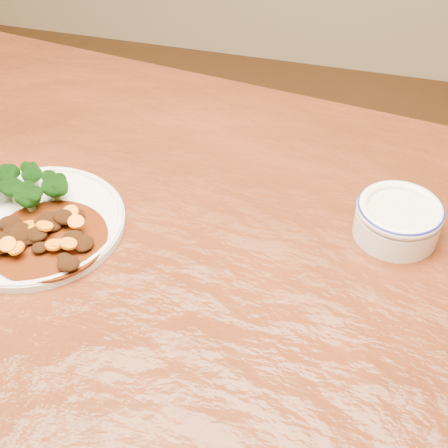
# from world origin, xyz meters

# --- Properties ---
(dining_table) EXTENTS (1.61, 1.09, 0.75)m
(dining_table) POSITION_xyz_m (-0.00, 0.00, 0.67)
(dining_table) COLOR #5A230F
(dining_table) RESTS_ON ground
(dinner_plate) EXTENTS (0.25, 0.25, 0.02)m
(dinner_plate) POSITION_xyz_m (-0.20, -0.01, 0.76)
(dinner_plate) COLOR silver
(dinner_plate) RESTS_ON dining_table
(broccoli_florets) EXTENTS (0.13, 0.09, 0.04)m
(broccoli_florets) POSITION_xyz_m (-0.24, 0.03, 0.79)
(broccoli_florets) COLOR #6F904A
(broccoli_florets) RESTS_ON dinner_plate
(mince_stew) EXTENTS (0.16, 0.16, 0.03)m
(mince_stew) POSITION_xyz_m (-0.17, -0.04, 0.77)
(mince_stew) COLOR #4B1808
(mince_stew) RESTS_ON dinner_plate
(dip_bowl) EXTENTS (0.12, 0.12, 0.05)m
(dip_bowl) POSITION_xyz_m (0.28, 0.11, 0.78)
(dip_bowl) COLOR silver
(dip_bowl) RESTS_ON dining_table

